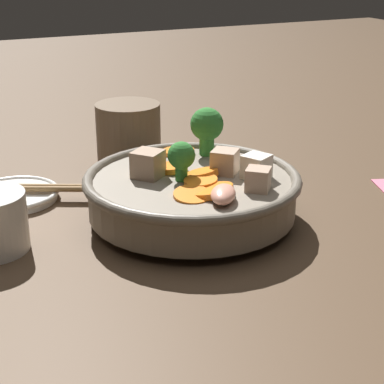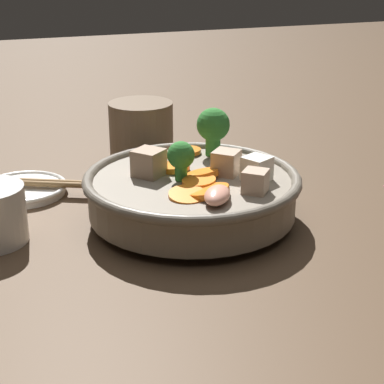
{
  "view_description": "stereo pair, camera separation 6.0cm",
  "coord_description": "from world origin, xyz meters",
  "px_view_note": "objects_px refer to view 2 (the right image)",
  "views": [
    {
      "loc": [
        -0.6,
        0.29,
        0.3
      ],
      "look_at": [
        0.0,
        0.0,
        0.03
      ],
      "focal_mm": 60.0,
      "sensor_mm": 36.0,
      "label": 1
    },
    {
      "loc": [
        -0.63,
        0.23,
        0.3
      ],
      "look_at": [
        0.0,
        0.0,
        0.03
      ],
      "focal_mm": 60.0,
      "sensor_mm": 36.0,
      "label": 2
    }
  ],
  "objects_px": {
    "side_saucer": "(23,189)",
    "dark_mug": "(143,133)",
    "stirfry_bowl": "(193,189)",
    "chopsticks_pair": "(23,182)"
  },
  "relations": [
    {
      "from": "side_saucer",
      "to": "dark_mug",
      "type": "bearing_deg",
      "value": -70.75
    },
    {
      "from": "stirfry_bowl",
      "to": "chopsticks_pair",
      "type": "relative_size",
      "value": 1.25
    },
    {
      "from": "side_saucer",
      "to": "chopsticks_pair",
      "type": "distance_m",
      "value": 0.01
    },
    {
      "from": "chopsticks_pair",
      "to": "stirfry_bowl",
      "type": "bearing_deg",
      "value": -130.24
    },
    {
      "from": "chopsticks_pair",
      "to": "dark_mug",
      "type": "bearing_deg",
      "value": -70.75
    },
    {
      "from": "dark_mug",
      "to": "chopsticks_pair",
      "type": "relative_size",
      "value": 0.58
    },
    {
      "from": "side_saucer",
      "to": "dark_mug",
      "type": "distance_m",
      "value": 0.19
    },
    {
      "from": "side_saucer",
      "to": "stirfry_bowl",
      "type": "bearing_deg",
      "value": -130.24
    },
    {
      "from": "stirfry_bowl",
      "to": "dark_mug",
      "type": "height_order",
      "value": "stirfry_bowl"
    },
    {
      "from": "dark_mug",
      "to": "chopsticks_pair",
      "type": "bearing_deg",
      "value": 109.25
    }
  ]
}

